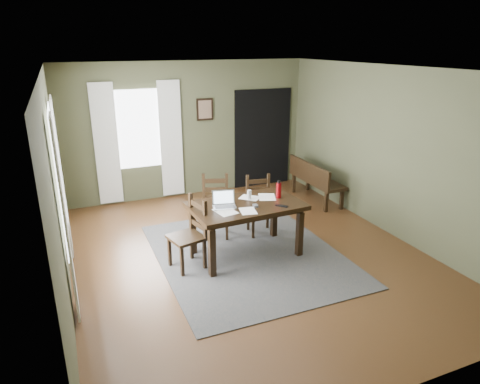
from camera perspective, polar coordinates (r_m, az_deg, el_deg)
name	(u,v)px	position (r m, az deg, el deg)	size (l,w,h in m)	color
ground	(248,254)	(6.53, 1.03, -8.33)	(5.00, 6.00, 0.01)	#492C16
room_shell	(248,137)	(5.91, 1.13, 7.39)	(5.02, 6.02, 2.71)	#474A30
rug	(248,254)	(6.52, 1.03, -8.24)	(2.60, 3.20, 0.01)	#3B3B3B
dining_table	(246,210)	(6.23, 0.82, -2.43)	(1.66, 1.05, 0.80)	black
chair_end	(190,234)	(6.02, -6.72, -5.63)	(0.54, 0.54, 1.01)	black
chair_back_left	(215,207)	(6.98, -3.29, -1.97)	(0.56, 0.56, 1.00)	black
chair_back_right	(260,206)	(7.07, 2.66, -1.84)	(0.49, 0.49, 0.96)	black
bench	(314,178)	(8.61, 9.86, 1.87)	(0.46, 1.43, 0.81)	black
laptop	(224,203)	(6.08, -2.13, -1.41)	(0.37, 0.32, 0.22)	#B7B7BC
computer_mouse	(255,206)	(6.08, 2.07, -1.83)	(0.06, 0.10, 0.03)	#3F3F42
tv_remote	(282,206)	(6.12, 5.57, -1.83)	(0.05, 0.18, 0.02)	black
drinking_glass	(249,195)	(6.35, 1.24, -0.35)	(0.06, 0.06, 0.14)	silver
water_bottle	(279,190)	(6.42, 5.19, 0.29)	(0.09, 0.09, 0.27)	#9E0C11
paper_a	(225,211)	(5.91, -1.95, -2.60)	(0.25, 0.33, 0.00)	white
paper_c	(250,198)	(6.43, 1.31, -0.76)	(0.22, 0.29, 0.00)	white
paper_d	(267,197)	(6.46, 3.61, -0.66)	(0.25, 0.32, 0.00)	white
paper_e	(248,211)	(5.92, 1.07, -2.54)	(0.21, 0.28, 0.00)	white
window_left	(58,178)	(5.71, -23.10, 1.73)	(0.01, 1.30, 1.70)	white
window_back	(138,129)	(8.51, -13.41, 8.15)	(1.00, 0.01, 1.50)	white
curtain_left_near	(65,221)	(5.01, -22.26, -3.56)	(0.03, 0.48, 2.30)	silver
curtain_left_far	(62,179)	(6.57, -22.66, 1.66)	(0.03, 0.48, 2.30)	silver
curtain_back_left	(106,145)	(8.46, -17.39, 5.99)	(0.44, 0.03, 2.30)	silver
curtain_back_right	(171,140)	(8.65, -9.18, 6.91)	(0.44, 0.03, 2.30)	silver
framed_picture	(205,109)	(8.77, -4.71, 10.92)	(0.34, 0.03, 0.44)	black
doorway_back	(263,138)	(9.38, 3.02, 7.16)	(1.30, 0.03, 2.10)	black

